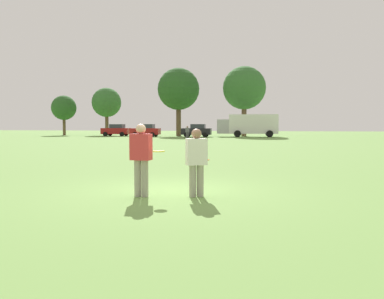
{
  "coord_description": "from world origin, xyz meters",
  "views": [
    {
      "loc": [
        2.74,
        -9.22,
        1.69
      ],
      "look_at": [
        0.37,
        1.01,
        1.01
      ],
      "focal_mm": 35.75,
      "sensor_mm": 36.0,
      "label": 1
    }
  ],
  "objects_px": {
    "player_thrower": "(141,156)",
    "frisbee": "(159,151)",
    "bystander_field_marshal": "(187,132)",
    "parked_car_mid_left": "(146,130)",
    "parked_car_center": "(197,130)",
    "traffic_cone": "(206,155)",
    "parked_car_near_left": "(116,130)",
    "player_defender": "(196,159)",
    "box_truck": "(249,125)"
  },
  "relations": [
    {
      "from": "parked_car_near_left",
      "to": "bystander_field_marshal",
      "type": "bearing_deg",
      "value": -33.48
    },
    {
      "from": "traffic_cone",
      "to": "parked_car_mid_left",
      "type": "bearing_deg",
      "value": 114.27
    },
    {
      "from": "parked_car_mid_left",
      "to": "parked_car_center",
      "type": "bearing_deg",
      "value": 4.57
    },
    {
      "from": "frisbee",
      "to": "parked_car_mid_left",
      "type": "bearing_deg",
      "value": 110.28
    },
    {
      "from": "parked_car_center",
      "to": "bystander_field_marshal",
      "type": "bearing_deg",
      "value": -86.52
    },
    {
      "from": "traffic_cone",
      "to": "parked_car_center",
      "type": "relative_size",
      "value": 0.11
    },
    {
      "from": "player_thrower",
      "to": "frisbee",
      "type": "bearing_deg",
      "value": -5.46
    },
    {
      "from": "player_thrower",
      "to": "parked_car_near_left",
      "type": "distance_m",
      "value": 50.45
    },
    {
      "from": "traffic_cone",
      "to": "player_defender",
      "type": "bearing_deg",
      "value": -80.33
    },
    {
      "from": "traffic_cone",
      "to": "parked_car_near_left",
      "type": "xyz_separation_m",
      "value": [
        -20.91,
        36.17,
        0.69
      ]
    },
    {
      "from": "frisbee",
      "to": "bystander_field_marshal",
      "type": "xyz_separation_m",
      "value": [
        -8.34,
        36.99,
        -0.19
      ]
    },
    {
      "from": "parked_car_center",
      "to": "box_truck",
      "type": "bearing_deg",
      "value": 15.18
    },
    {
      "from": "parked_car_mid_left",
      "to": "player_thrower",
      "type": "bearing_deg",
      "value": -70.22
    },
    {
      "from": "player_thrower",
      "to": "parked_car_near_left",
      "type": "xyz_separation_m",
      "value": [
        -21.23,
        45.77,
        -0.04
      ]
    },
    {
      "from": "traffic_cone",
      "to": "player_thrower",
      "type": "bearing_deg",
      "value": -88.09
    },
    {
      "from": "parked_car_mid_left",
      "to": "bystander_field_marshal",
      "type": "bearing_deg",
      "value": -41.35
    },
    {
      "from": "player_defender",
      "to": "parked_car_center",
      "type": "distance_m",
      "value": 45.23
    },
    {
      "from": "player_thrower",
      "to": "player_defender",
      "type": "bearing_deg",
      "value": 13.17
    },
    {
      "from": "parked_car_mid_left",
      "to": "box_truck",
      "type": "relative_size",
      "value": 0.5
    },
    {
      "from": "frisbee",
      "to": "player_defender",
      "type": "bearing_deg",
      "value": 22.63
    },
    {
      "from": "parked_car_mid_left",
      "to": "bystander_field_marshal",
      "type": "relative_size",
      "value": 2.74
    },
    {
      "from": "parked_car_center",
      "to": "parked_car_near_left",
      "type": "bearing_deg",
      "value": 174.34
    },
    {
      "from": "player_thrower",
      "to": "frisbee",
      "type": "height_order",
      "value": "player_thrower"
    },
    {
      "from": "player_defender",
      "to": "parked_car_near_left",
      "type": "bearing_deg",
      "value": 116.32
    },
    {
      "from": "traffic_cone",
      "to": "parked_car_near_left",
      "type": "bearing_deg",
      "value": 120.03
    },
    {
      "from": "traffic_cone",
      "to": "box_truck",
      "type": "relative_size",
      "value": 0.06
    },
    {
      "from": "player_defender",
      "to": "box_truck",
      "type": "distance_m",
      "value": 46.22
    },
    {
      "from": "traffic_cone",
      "to": "parked_car_mid_left",
      "type": "height_order",
      "value": "parked_car_mid_left"
    },
    {
      "from": "player_thrower",
      "to": "box_truck",
      "type": "relative_size",
      "value": 0.2
    },
    {
      "from": "player_thrower",
      "to": "parked_car_center",
      "type": "bearing_deg",
      "value": 100.63
    },
    {
      "from": "frisbee",
      "to": "box_truck",
      "type": "xyz_separation_m",
      "value": [
        -1.62,
        46.49,
        0.67
      ]
    },
    {
      "from": "frisbee",
      "to": "parked_car_near_left",
      "type": "relative_size",
      "value": 0.06
    },
    {
      "from": "parked_car_mid_left",
      "to": "box_truck",
      "type": "distance_m",
      "value": 14.86
    },
    {
      "from": "player_thrower",
      "to": "box_truck",
      "type": "distance_m",
      "value": 46.46
    },
    {
      "from": "parked_car_near_left",
      "to": "box_truck",
      "type": "height_order",
      "value": "box_truck"
    },
    {
      "from": "player_thrower",
      "to": "parked_car_mid_left",
      "type": "relative_size",
      "value": 0.4
    },
    {
      "from": "parked_car_near_left",
      "to": "box_truck",
      "type": "relative_size",
      "value": 0.5
    },
    {
      "from": "parked_car_mid_left",
      "to": "parked_car_center",
      "type": "distance_m",
      "value": 7.46
    },
    {
      "from": "parked_car_center",
      "to": "bystander_field_marshal",
      "type": "distance_m",
      "value": 7.56
    },
    {
      "from": "frisbee",
      "to": "parked_car_center",
      "type": "xyz_separation_m",
      "value": [
        -8.8,
        44.54,
        -0.16
      ]
    },
    {
      "from": "parked_car_mid_left",
      "to": "parked_car_center",
      "type": "relative_size",
      "value": 1.0
    },
    {
      "from": "box_truck",
      "to": "bystander_field_marshal",
      "type": "distance_m",
      "value": 11.66
    },
    {
      "from": "parked_car_center",
      "to": "player_defender",
      "type": "bearing_deg",
      "value": -77.73
    },
    {
      "from": "parked_car_center",
      "to": "bystander_field_marshal",
      "type": "height_order",
      "value": "parked_car_center"
    },
    {
      "from": "parked_car_center",
      "to": "player_thrower",
      "type": "bearing_deg",
      "value": -79.37
    },
    {
      "from": "parked_car_near_left",
      "to": "parked_car_mid_left",
      "type": "xyz_separation_m",
      "value": [
        5.44,
        -1.87,
        0.0
      ]
    },
    {
      "from": "player_thrower",
      "to": "parked_car_near_left",
      "type": "relative_size",
      "value": 0.4
    },
    {
      "from": "parked_car_near_left",
      "to": "parked_car_mid_left",
      "type": "distance_m",
      "value": 5.75
    },
    {
      "from": "player_defender",
      "to": "traffic_cone",
      "type": "relative_size",
      "value": 3.34
    },
    {
      "from": "player_thrower",
      "to": "box_truck",
      "type": "height_order",
      "value": "box_truck"
    }
  ]
}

